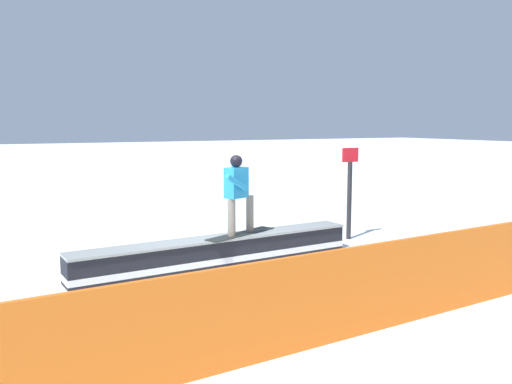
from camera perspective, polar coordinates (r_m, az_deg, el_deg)
ground_plane at (r=9.66m, az=-3.96°, el=-7.62°), size 120.00×120.00×0.00m
grind_box at (r=9.60m, az=-3.97°, el=-6.34°), size 5.31×0.89×0.49m
snowboarder at (r=9.57m, az=-1.95°, el=-0.01°), size 1.57×0.88×1.44m
safety_fence at (r=6.42m, az=9.81°, el=-10.50°), size 13.96×0.97×1.08m
trail_marker at (r=11.67m, az=9.86°, el=0.15°), size 0.40×0.10×1.96m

